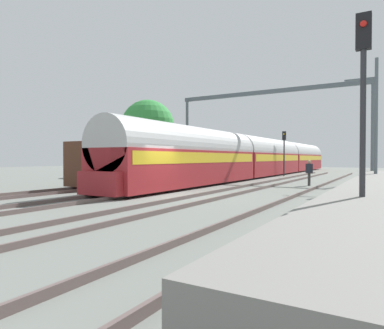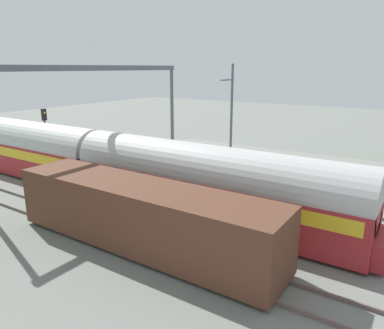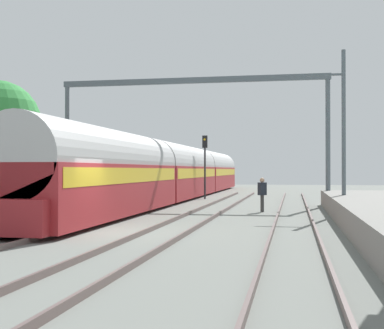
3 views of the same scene
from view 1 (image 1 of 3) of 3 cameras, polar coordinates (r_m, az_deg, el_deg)
ground at (r=17.20m, az=-3.40°, el=-5.17°), size 120.00×120.00×0.00m
track_far_west at (r=21.25m, az=-17.57°, el=-3.80°), size 1.52×60.00×0.16m
track_west at (r=18.41m, az=-8.81°, el=-4.51°), size 1.52×60.00×0.16m
track_east at (r=16.14m, az=2.78°, el=-5.29°), size 1.52×60.00×0.16m
track_far_east at (r=14.72m, az=17.37°, el=-5.95°), size 1.52×60.00×0.16m
passenger_train at (r=37.79m, az=12.36°, el=1.21°), size 2.93×49.20×3.82m
freight_car at (r=25.79m, az=-7.31°, el=0.18°), size 2.80×13.00×2.70m
person_crossing at (r=24.52m, az=18.85°, el=-0.94°), size 0.46×0.44×1.73m
railway_signal_near at (r=9.74m, az=26.50°, el=10.46°), size 0.36×0.30×5.47m
railway_signal_far at (r=36.89m, az=15.02°, el=2.79°), size 0.36×0.30×4.64m
catenary_gantry at (r=31.25m, az=12.40°, el=8.51°), size 16.85×0.28×7.86m
catenary_pole_east_mid at (r=24.05m, az=28.09°, el=6.39°), size 1.90×0.20×8.00m
tree_west_background at (r=37.52m, az=-7.32°, el=6.25°), size 5.72×5.72×8.13m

